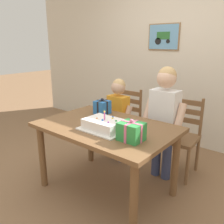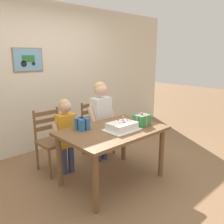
{
  "view_description": "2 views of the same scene",
  "coord_description": "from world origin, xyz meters",
  "px_view_note": "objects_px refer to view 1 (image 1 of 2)",
  "views": [
    {
      "loc": [
        1.45,
        -1.69,
        1.54
      ],
      "look_at": [
        0.04,
        0.04,
        0.88
      ],
      "focal_mm": 37.88,
      "sensor_mm": 36.0,
      "label": 1
    },
    {
      "loc": [
        -2.01,
        -2.15,
        1.71
      ],
      "look_at": [
        -0.01,
        0.01,
        0.98
      ],
      "focal_mm": 37.64,
      "sensor_mm": 36.0,
      "label": 2
    }
  ],
  "objects_px": {
    "child_older": "(164,113)",
    "gift_box_red_large": "(102,107)",
    "child_younger": "(118,112)",
    "gift_box_beside_cake": "(131,131)",
    "birthday_cake": "(104,125)",
    "dining_table": "(106,135)",
    "chair_left": "(123,121)",
    "chair_right": "(180,136)"
  },
  "relations": [
    {
      "from": "child_younger",
      "to": "dining_table",
      "type": "bearing_deg",
      "value": -62.01
    },
    {
      "from": "chair_left",
      "to": "child_older",
      "type": "relative_size",
      "value": 0.71
    },
    {
      "from": "child_younger",
      "to": "gift_box_beside_cake",
      "type": "bearing_deg",
      "value": -46.2
    },
    {
      "from": "gift_box_beside_cake",
      "to": "chair_left",
      "type": "relative_size",
      "value": 0.22
    },
    {
      "from": "gift_box_beside_cake",
      "to": "child_older",
      "type": "bearing_deg",
      "value": 96.48
    },
    {
      "from": "birthday_cake",
      "to": "child_younger",
      "type": "bearing_deg",
      "value": 118.6
    },
    {
      "from": "dining_table",
      "to": "gift_box_red_large",
      "type": "bearing_deg",
      "value": 137.02
    },
    {
      "from": "dining_table",
      "to": "gift_box_red_large",
      "type": "distance_m",
      "value": 0.44
    },
    {
      "from": "gift_box_beside_cake",
      "to": "child_younger",
      "type": "relative_size",
      "value": 0.19
    },
    {
      "from": "chair_left",
      "to": "child_younger",
      "type": "relative_size",
      "value": 0.83
    },
    {
      "from": "dining_table",
      "to": "child_younger",
      "type": "relative_size",
      "value": 1.23
    },
    {
      "from": "birthday_cake",
      "to": "child_younger",
      "type": "relative_size",
      "value": 0.4
    },
    {
      "from": "dining_table",
      "to": "chair_left",
      "type": "bearing_deg",
      "value": 116.45
    },
    {
      "from": "chair_left",
      "to": "chair_right",
      "type": "height_order",
      "value": "same"
    },
    {
      "from": "birthday_cake",
      "to": "gift_box_red_large",
      "type": "height_order",
      "value": "birthday_cake"
    },
    {
      "from": "child_older",
      "to": "gift_box_red_large",
      "type": "bearing_deg",
      "value": -150.8
    },
    {
      "from": "gift_box_red_large",
      "to": "chair_left",
      "type": "distance_m",
      "value": 0.69
    },
    {
      "from": "chair_left",
      "to": "gift_box_beside_cake",
      "type": "bearing_deg",
      "value": -50.37
    },
    {
      "from": "child_younger",
      "to": "child_older",
      "type": "bearing_deg",
      "value": -0.04
    },
    {
      "from": "gift_box_red_large",
      "to": "chair_right",
      "type": "height_order",
      "value": "gift_box_red_large"
    },
    {
      "from": "chair_right",
      "to": "birthday_cake",
      "type": "bearing_deg",
      "value": -110.25
    },
    {
      "from": "dining_table",
      "to": "gift_box_red_large",
      "type": "relative_size",
      "value": 7.23
    },
    {
      "from": "dining_table",
      "to": "child_older",
      "type": "relative_size",
      "value": 1.05
    },
    {
      "from": "dining_table",
      "to": "chair_left",
      "type": "xyz_separation_m",
      "value": [
        -0.42,
        0.85,
        -0.18
      ]
    },
    {
      "from": "child_older",
      "to": "birthday_cake",
      "type": "bearing_deg",
      "value": -109.34
    },
    {
      "from": "gift_box_red_large",
      "to": "child_younger",
      "type": "relative_size",
      "value": 0.17
    },
    {
      "from": "child_older",
      "to": "gift_box_beside_cake",
      "type": "bearing_deg",
      "value": -83.52
    },
    {
      "from": "chair_right",
      "to": "child_younger",
      "type": "height_order",
      "value": "child_younger"
    },
    {
      "from": "dining_table",
      "to": "chair_left",
      "type": "distance_m",
      "value": 0.97
    },
    {
      "from": "birthday_cake",
      "to": "chair_left",
      "type": "distance_m",
      "value": 1.13
    },
    {
      "from": "child_younger",
      "to": "birthday_cake",
      "type": "bearing_deg",
      "value": -61.4
    },
    {
      "from": "birthday_cake",
      "to": "child_younger",
      "type": "xyz_separation_m",
      "value": [
        -0.39,
        0.72,
        -0.12
      ]
    },
    {
      "from": "gift_box_red_large",
      "to": "child_older",
      "type": "bearing_deg",
      "value": 29.2
    },
    {
      "from": "child_older",
      "to": "dining_table",
      "type": "bearing_deg",
      "value": -117.54
    },
    {
      "from": "gift_box_red_large",
      "to": "chair_right",
      "type": "xyz_separation_m",
      "value": [
        0.71,
        0.58,
        -0.35
      ]
    },
    {
      "from": "dining_table",
      "to": "child_older",
      "type": "xyz_separation_m",
      "value": [
        0.32,
        0.61,
        0.15
      ]
    },
    {
      "from": "chair_left",
      "to": "child_younger",
      "type": "xyz_separation_m",
      "value": [
        0.1,
        -0.24,
        0.2
      ]
    },
    {
      "from": "birthday_cake",
      "to": "chair_left",
      "type": "bearing_deg",
      "value": 117.1
    },
    {
      "from": "birthday_cake",
      "to": "child_older",
      "type": "relative_size",
      "value": 0.34
    },
    {
      "from": "child_older",
      "to": "child_younger",
      "type": "bearing_deg",
      "value": 179.96
    },
    {
      "from": "birthday_cake",
      "to": "chair_right",
      "type": "height_order",
      "value": "birthday_cake"
    },
    {
      "from": "chair_right",
      "to": "child_older",
      "type": "bearing_deg",
      "value": -112.92
    }
  ]
}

